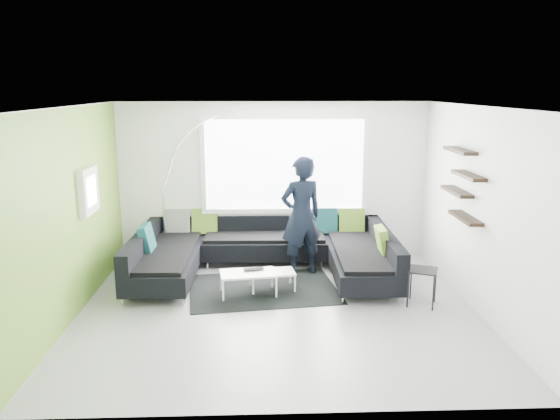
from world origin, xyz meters
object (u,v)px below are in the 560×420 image
(arc_lamp, at_px, (163,191))
(laptop, at_px, (254,270))
(coffee_table, at_px, (260,281))
(person, at_px, (301,216))
(side_table, at_px, (422,287))
(sectional_sofa, at_px, (264,254))

(arc_lamp, bearing_deg, laptop, -57.35)
(coffee_table, height_order, laptop, laptop)
(person, bearing_deg, laptop, 27.81)
(side_table, xyz_separation_m, laptop, (-2.38, 0.55, 0.10))
(person, bearing_deg, arc_lamp, -34.24)
(sectional_sofa, relative_size, coffee_table, 3.93)
(coffee_table, distance_m, side_table, 2.37)
(sectional_sofa, xyz_separation_m, coffee_table, (-0.06, -0.68, -0.22))
(arc_lamp, relative_size, person, 1.33)
(side_table, bearing_deg, laptop, 167.03)
(sectional_sofa, height_order, laptop, sectional_sofa)
(sectional_sofa, relative_size, side_table, 7.88)
(person, height_order, laptop, person)
(sectional_sofa, bearing_deg, side_table, -28.29)
(sectional_sofa, distance_m, coffee_table, 0.72)
(sectional_sofa, bearing_deg, laptop, -100.79)
(sectional_sofa, height_order, side_table, sectional_sofa)
(laptop, bearing_deg, sectional_sofa, 65.17)
(coffee_table, xyz_separation_m, person, (0.68, 0.83, 0.81))
(coffee_table, height_order, side_table, side_table)
(sectional_sofa, bearing_deg, person, 14.26)
(coffee_table, bearing_deg, laptop, -167.94)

